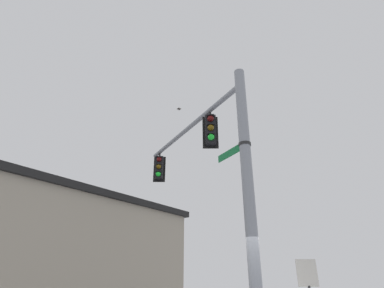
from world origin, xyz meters
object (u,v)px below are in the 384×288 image
at_px(bird_flying, 179,109).
at_px(historical_marker, 309,286).
at_px(street_name_sign, 238,149).
at_px(traffic_light_mid_inner, 159,168).
at_px(traffic_light_nearest_pole, 211,130).

distance_m(bird_flying, historical_marker, 10.97).
bearing_deg(bird_flying, street_name_sign, 107.97).
bearing_deg(street_name_sign, traffic_light_mid_inner, -59.70).
bearing_deg(traffic_light_mid_inner, traffic_light_nearest_pole, 120.19).
height_order(traffic_light_mid_inner, bird_flying, bird_flying).
bearing_deg(historical_marker, traffic_light_nearest_pole, 10.94).
xyz_separation_m(traffic_light_nearest_pole, historical_marker, (-2.77, -0.54, -4.85)).
height_order(traffic_light_nearest_pole, bird_flying, bird_flying).
relative_size(traffic_light_mid_inner, historical_marker, 0.62).
bearing_deg(historical_marker, bird_flying, -48.99).
relative_size(traffic_light_mid_inner, street_name_sign, 1.00).
bearing_deg(street_name_sign, bird_flying, -72.03).
distance_m(traffic_light_mid_inner, historical_marker, 7.63).
relative_size(traffic_light_nearest_pole, bird_flying, 3.84).
bearing_deg(historical_marker, traffic_light_mid_inner, -32.95).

